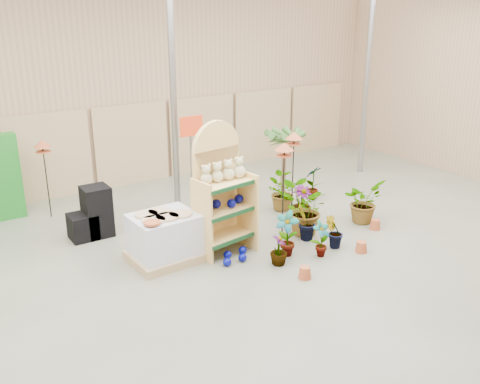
% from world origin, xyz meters
% --- Properties ---
extents(room, '(15.20, 12.10, 4.70)m').
position_xyz_m(room, '(0.00, 0.91, 2.21)').
color(room, '#5F6151').
rests_on(room, ground).
extents(display_shelf, '(1.09, 0.78, 2.40)m').
position_xyz_m(display_shelf, '(-0.19, 1.41, 1.09)').
color(display_shelf, '#DEB264').
rests_on(display_shelf, ground).
extents(teddy_bears, '(0.89, 0.23, 0.38)m').
position_xyz_m(teddy_bears, '(-0.16, 1.30, 1.51)').
color(teddy_bears, beige).
rests_on(teddy_bears, display_shelf).
extents(gazing_balls_shelf, '(0.88, 0.30, 0.17)m').
position_xyz_m(gazing_balls_shelf, '(-0.19, 1.28, 0.94)').
color(gazing_balls_shelf, '#050A75').
rests_on(gazing_balls_shelf, display_shelf).
extents(gazing_balls_floor, '(0.63, 0.39, 0.15)m').
position_xyz_m(gazing_balls_floor, '(-0.21, 0.89, 0.07)').
color(gazing_balls_floor, '#050A75').
rests_on(gazing_balls_floor, ground).
extents(pallet_stack, '(1.24, 1.05, 0.89)m').
position_xyz_m(pallet_stack, '(-1.24, 1.56, 0.43)').
color(pallet_stack, '#A2875D').
rests_on(pallet_stack, ground).
extents(charcoal_planters, '(0.80, 0.50, 1.00)m').
position_xyz_m(charcoal_planters, '(-1.95, 3.26, 0.42)').
color(charcoal_planters, black).
rests_on(charcoal_planters, ground).
extents(offer_sign, '(0.50, 0.08, 2.20)m').
position_xyz_m(offer_sign, '(0.10, 2.98, 1.57)').
color(offer_sign, gray).
rests_on(offer_sign, ground).
extents(bird_table_front, '(0.34, 0.34, 1.94)m').
position_xyz_m(bird_table_front, '(0.98, 1.07, 1.80)').
color(bird_table_front, black).
rests_on(bird_table_front, ground).
extents(bird_table_right, '(0.34, 0.34, 1.93)m').
position_xyz_m(bird_table_right, '(1.68, 1.67, 1.79)').
color(bird_table_right, black).
rests_on(bird_table_right, ground).
extents(bird_table_back, '(0.34, 0.34, 1.67)m').
position_xyz_m(bird_table_back, '(-2.38, 4.76, 1.55)').
color(bird_table_back, black).
rests_on(bird_table_back, ground).
extents(palm, '(0.70, 0.70, 1.79)m').
position_xyz_m(palm, '(2.32, 2.78, 1.53)').
color(palm, brown).
rests_on(palm, ground).
extents(potted_plant_0, '(0.47, 0.53, 0.84)m').
position_xyz_m(potted_plant_0, '(0.67, 0.54, 0.42)').
color(potted_plant_0, '#325923').
rests_on(potted_plant_0, ground).
extents(potted_plant_1, '(0.48, 0.43, 0.73)m').
position_xyz_m(potted_plant_1, '(1.37, 0.86, 0.37)').
color(potted_plant_1, '#325923').
rests_on(potted_plant_1, ground).
extents(potted_plant_2, '(1.23, 1.19, 1.04)m').
position_xyz_m(potted_plant_2, '(1.50, 1.11, 0.52)').
color(potted_plant_2, '#325923').
rests_on(potted_plant_2, ground).
extents(potted_plant_3, '(0.46, 0.46, 0.75)m').
position_xyz_m(potted_plant_3, '(1.95, 1.69, 0.37)').
color(potted_plant_3, '#325923').
rests_on(potted_plant_3, ground).
extents(potted_plant_4, '(0.48, 0.37, 0.83)m').
position_xyz_m(potted_plant_4, '(3.01, 2.56, 0.41)').
color(potted_plant_4, '#325923').
rests_on(potted_plant_4, ground).
extents(potted_plant_5, '(0.44, 0.47, 0.67)m').
position_xyz_m(potted_plant_5, '(0.55, 1.67, 0.33)').
color(potted_plant_5, '#325923').
rests_on(potted_plant_5, ground).
extents(potted_plant_6, '(0.82, 0.88, 0.81)m').
position_xyz_m(potted_plant_6, '(1.96, 2.42, 0.41)').
color(potted_plant_6, '#325923').
rests_on(potted_plant_6, ground).
extents(potted_plant_7, '(0.41, 0.41, 0.54)m').
position_xyz_m(potted_plant_7, '(0.34, 0.33, 0.27)').
color(potted_plant_7, '#325923').
rests_on(potted_plant_7, ground).
extents(potted_plant_8, '(0.37, 0.26, 0.67)m').
position_xyz_m(potted_plant_8, '(1.16, 0.17, 0.34)').
color(potted_plant_8, '#325923').
rests_on(potted_plant_8, ground).
extents(potted_plant_9, '(0.42, 0.38, 0.62)m').
position_xyz_m(potted_plant_9, '(1.60, 0.32, 0.31)').
color(potted_plant_9, '#325923').
rests_on(potted_plant_9, ground).
extents(potted_plant_10, '(0.97, 0.90, 0.90)m').
position_xyz_m(potted_plant_10, '(2.97, 0.94, 0.45)').
color(potted_plant_10, '#325923').
rests_on(potted_plant_10, ground).
extents(potted_plant_11, '(0.55, 0.55, 0.75)m').
position_xyz_m(potted_plant_11, '(0.74, 2.53, 0.38)').
color(potted_plant_11, '#325923').
rests_on(potted_plant_11, ground).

